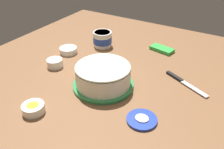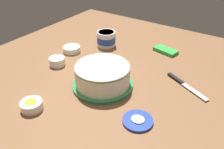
# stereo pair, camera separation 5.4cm
# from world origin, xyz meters

# --- Properties ---
(ground_plane) EXTENTS (1.54, 1.54, 0.00)m
(ground_plane) POSITION_xyz_m (0.00, 0.00, 0.00)
(ground_plane) COLOR brown
(frosted_cake) EXTENTS (0.27, 0.27, 0.12)m
(frosted_cake) POSITION_xyz_m (0.02, 0.08, 0.06)
(frosted_cake) COLOR #339351
(frosted_cake) RESTS_ON ground_plane
(frosting_tub) EXTENTS (0.11, 0.11, 0.09)m
(frosting_tub) POSITION_xyz_m (0.25, -0.26, 0.04)
(frosting_tub) COLOR white
(frosting_tub) RESTS_ON ground_plane
(frosting_tub_lid) EXTENTS (0.11, 0.11, 0.02)m
(frosting_tub_lid) POSITION_xyz_m (-0.22, 0.20, 0.01)
(frosting_tub_lid) COLOR #233DAD
(frosting_tub_lid) RESTS_ON ground_plane
(spreading_knife) EXTENTS (0.22, 0.12, 0.01)m
(spreading_knife) POSITION_xyz_m (-0.28, -0.13, 0.01)
(spreading_knife) COLOR silver
(spreading_knife) RESTS_ON ground_plane
(sprinkle_bowl_yellow) EXTENTS (0.09, 0.09, 0.04)m
(sprinkle_bowl_yellow) POSITION_xyz_m (0.15, 0.37, 0.02)
(sprinkle_bowl_yellow) COLOR white
(sprinkle_bowl_yellow) RESTS_ON ground_plane
(sprinkle_bowl_green) EXTENTS (0.08, 0.08, 0.04)m
(sprinkle_bowl_green) POSITION_xyz_m (0.32, 0.07, 0.02)
(sprinkle_bowl_green) COLOR white
(sprinkle_bowl_green) RESTS_ON ground_plane
(sprinkle_bowl_orange) EXTENTS (0.10, 0.10, 0.03)m
(sprinkle_bowl_orange) POSITION_xyz_m (0.36, -0.09, 0.02)
(sprinkle_bowl_orange) COLOR white
(sprinkle_bowl_orange) RESTS_ON ground_plane
(candy_box_lower) EXTENTS (0.14, 0.09, 0.02)m
(candy_box_lower) POSITION_xyz_m (-0.08, -0.38, 0.01)
(candy_box_lower) COLOR green
(candy_box_lower) RESTS_ON ground_plane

